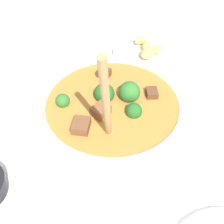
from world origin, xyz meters
TOP-DOWN VIEW (x-y plane):
  - ground_plane at (0.00, 0.00)m, footprint 4.00×4.00m
  - stew_bowl at (-0.00, 0.00)m, footprint 0.29×0.29m
  - food_plate at (0.14, -0.28)m, footprint 0.22×0.22m

SIDE VIEW (x-z plane):
  - ground_plane at x=0.00m, z-range 0.00..0.00m
  - food_plate at x=0.14m, z-range -0.01..0.03m
  - stew_bowl at x=0.00m, z-range -0.10..0.20m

